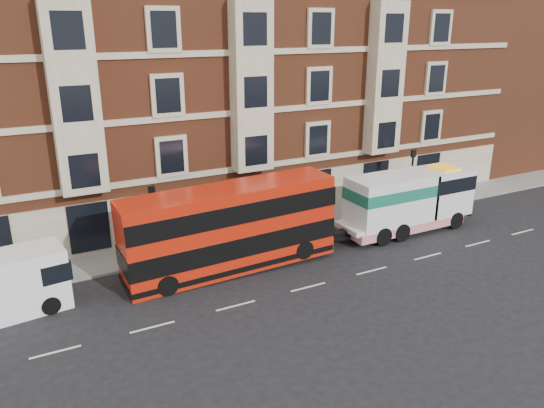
% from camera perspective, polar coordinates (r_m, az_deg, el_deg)
% --- Properties ---
extents(ground, '(120.00, 120.00, 0.00)m').
position_cam_1_polar(ground, '(27.15, 3.91, -8.91)').
color(ground, black).
rests_on(ground, ground).
extents(sidewalk, '(90.00, 3.00, 0.15)m').
position_cam_1_polar(sidewalk, '(33.11, -2.86, -3.41)').
color(sidewalk, slate).
rests_on(sidewalk, ground).
extents(victorian_terrace, '(45.00, 12.00, 20.40)m').
position_cam_1_polar(victorian_terrace, '(37.83, -7.36, 14.88)').
color(victorian_terrace, brown).
rests_on(victorian_terrace, ground).
extents(filler_east, '(18.00, 10.00, 19.00)m').
position_cam_1_polar(filler_east, '(56.48, 25.59, 13.92)').
color(filler_east, brown).
rests_on(filler_east, ground).
extents(lamp_post_west, '(0.35, 0.15, 4.35)m').
position_cam_1_polar(lamp_post_west, '(29.16, -12.61, -1.56)').
color(lamp_post_west, black).
rests_on(lamp_post_west, sidewalk).
extents(lamp_post_east, '(0.35, 0.15, 4.35)m').
position_cam_1_polar(lamp_post_east, '(37.63, 14.77, 2.94)').
color(lamp_post_east, black).
rests_on(lamp_post_east, sidewalk).
extents(double_decker_bus, '(11.45, 2.63, 4.63)m').
position_cam_1_polar(double_decker_bus, '(27.98, -4.53, -2.51)').
color(double_decker_bus, red).
rests_on(double_decker_bus, ground).
extents(tow_truck, '(9.17, 2.71, 3.82)m').
position_cam_1_polar(tow_truck, '(34.36, 14.28, 0.32)').
color(tow_truck, white).
rests_on(tow_truck, ground).
extents(box_van, '(5.80, 2.92, 2.90)m').
position_cam_1_polar(box_van, '(26.95, -27.16, -7.97)').
color(box_van, white).
rests_on(box_van, ground).
extents(pedestrian, '(0.69, 0.56, 1.64)m').
position_cam_1_polar(pedestrian, '(29.99, -21.89, -5.46)').
color(pedestrian, black).
rests_on(pedestrian, sidewalk).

